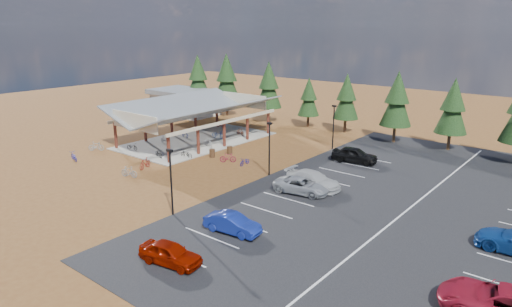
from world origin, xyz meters
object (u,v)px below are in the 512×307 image
Objects in this scene: trash_bin_1 at (230,150)px; bike_9 at (96,146)px; car_3 at (313,180)px; bike_3 at (221,124)px; bike_7 at (240,132)px; car_0 at (170,253)px; lamp_post_0 at (171,178)px; bike_2 at (185,134)px; bike_5 at (208,143)px; bike_pavilion at (196,110)px; bike_11 at (145,163)px; lamp_post_2 at (333,124)px; bike_16 at (186,154)px; bike_10 at (74,156)px; bike_4 at (159,153)px; car_6 at (502,303)px; lamp_post_1 at (269,145)px; bike_6 at (218,134)px; bike_13 at (129,172)px; car_4 at (355,155)px; trash_bin_0 at (212,153)px; car_1 at (232,223)px; bike_14 at (245,161)px; bike_0 at (132,146)px; outbuilding at (185,102)px; bike_1 at (164,139)px; car_2 at (302,186)px; bike_15 at (228,158)px.

bike_9 reaches higher than trash_bin_1.
car_3 is (13.02, -3.53, 0.33)m from trash_bin_1.
bike_3 is 1.06× the size of bike_7.
lamp_post_0 is at bearing 37.79° from car_0.
bike_5 is at bearing -88.40° from bike_2.
bike_pavilion reaches higher than bike_9.
lamp_post_2 is at bearing 40.54° from bike_11.
car_3 reaches higher than bike_16.
bike_10 is at bearing -171.04° from bike_2.
bike_4 is 35.73m from car_6.
trash_bin_1 is at bearing 75.57° from car_3.
lamp_post_0 is at bearing 40.99° from bike_16.
bike_9 is (-5.63, -10.37, -3.29)m from bike_pavilion.
lamp_post_1 is 8.83m from trash_bin_1.
car_3 is at bearing -110.02° from bike_7.
lamp_post_1 reaches higher than bike_6.
lamp_post_1 is 5.61m from car_3.
car_3 is (15.04, 8.30, 0.24)m from bike_13.
car_4 is at bearing -35.53° from lamp_post_2.
bike_10 is at bearing -136.05° from trash_bin_0.
car_1 reaches higher than bike_16.
lamp_post_0 is 13.88m from bike_14.
bike_2 is at bearing -11.29° from bike_0.
bike_pavilion is 21.56× the size of trash_bin_0.
lamp_post_0 is at bearing -90.00° from lamp_post_1.
outbuilding reaches higher than bike_2.
bike_4 is 9.67m from bike_14.
bike_7 is (4.43, 8.83, 0.00)m from bike_1.
car_4 reaches higher than bike_16.
bike_7 is 20.49m from bike_10.
lamp_post_0 is 1.09× the size of car_4.
bike_4 is (-12.81, 9.23, -2.44)m from lamp_post_0.
bike_pavilion is 40.26m from car_6.
car_2 is (5.06, -2.09, -2.27)m from lamp_post_1.
car_3 reaches higher than bike_0.
bike_16 is at bearing -150.26° from bike_3.
bike_9 is 1.03× the size of bike_15.
bike_4 is at bearing -74.26° from bike_pavilion.
bike_0 is at bearing 171.13° from bike_7.
bike_4 is at bearing -178.20° from bike_6.
trash_bin_1 is 0.59× the size of bike_0.
bike_10 is at bearing -131.98° from lamp_post_2.
bike_6 is 3.24m from bike_7.
bike_14 is at bearing 59.93° from car_2.
bike_14 is (13.27, -4.00, -0.14)m from bike_2.
bike_13 is (2.92, -5.94, 0.01)m from bike_4.
bike_5 is (-3.20, 2.64, 0.15)m from trash_bin_0.
bike_3 is at bearing 71.90° from car_4.
car_0 reaches higher than car_1.
bike_10 is 0.38× the size of car_4.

